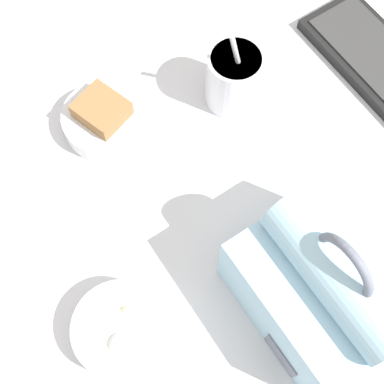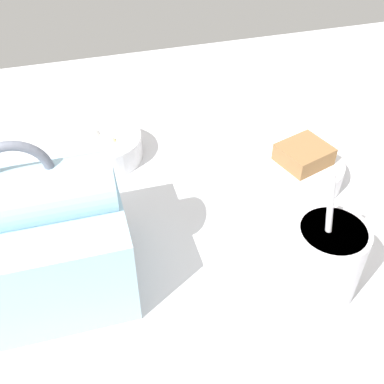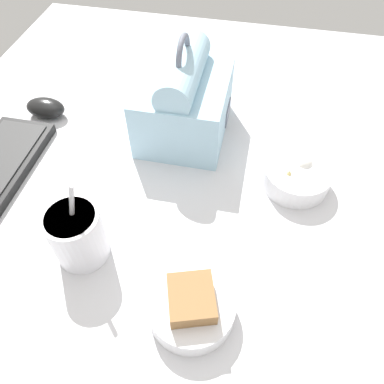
% 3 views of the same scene
% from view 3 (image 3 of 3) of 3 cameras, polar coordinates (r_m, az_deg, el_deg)
% --- Properties ---
extents(desk_surface, '(1.40, 1.10, 0.02)m').
position_cam_3_polar(desk_surface, '(0.65, -2.54, -4.37)').
color(desk_surface, silver).
rests_on(desk_surface, ground).
extents(lunch_bag, '(0.20, 0.17, 0.21)m').
position_cam_3_polar(lunch_bag, '(0.74, -1.21, 13.68)').
color(lunch_bag, '#9EC6DB').
rests_on(lunch_bag, desk_surface).
extents(soup_cup, '(0.08, 0.08, 0.16)m').
position_cam_3_polar(soup_cup, '(0.59, -17.08, -6.21)').
color(soup_cup, silver).
rests_on(soup_cup, desk_surface).
extents(bento_bowl_sandwich, '(0.12, 0.12, 0.06)m').
position_cam_3_polar(bento_bowl_sandwich, '(0.54, -0.09, -16.98)').
color(bento_bowl_sandwich, silver).
rests_on(bento_bowl_sandwich, desk_surface).
extents(bento_bowl_snacks, '(0.12, 0.12, 0.05)m').
position_cam_3_polar(bento_bowl_snacks, '(0.70, 15.60, 2.36)').
color(bento_bowl_snacks, silver).
rests_on(bento_bowl_snacks, desk_surface).
extents(computer_mouse, '(0.05, 0.08, 0.04)m').
position_cam_3_polar(computer_mouse, '(0.87, -21.42, 11.86)').
color(computer_mouse, black).
rests_on(computer_mouse, desk_surface).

